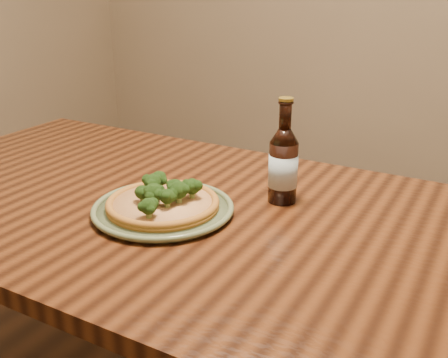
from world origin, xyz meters
The scene contains 4 objects.
table centered at (0.00, 0.10, 0.66)m, with size 1.60×0.90×0.75m.
plate centered at (0.04, 0.04, 0.76)m, with size 0.33×0.33×0.02m.
pizza centered at (0.04, 0.04, 0.78)m, with size 0.26×0.26×0.07m.
beer_bottle centered at (0.25, 0.24, 0.84)m, with size 0.07×0.07×0.25m.
Camera 1 is at (0.69, -0.84, 1.26)m, focal length 42.00 mm.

